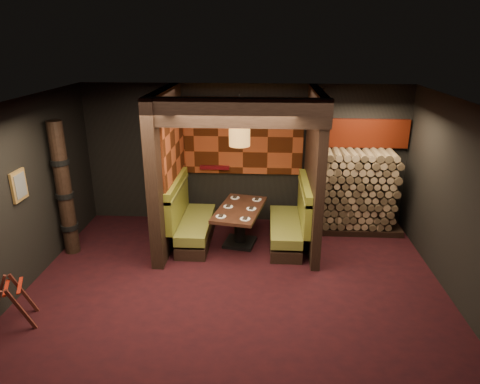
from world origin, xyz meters
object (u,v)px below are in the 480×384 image
object	(u,v)px
totem_column	(64,190)
firewood_stack	(359,192)
booth_bench_left	(190,222)
booth_bench_right	(291,224)
pendant_lamp	(240,133)
luggage_rack	(9,302)
dining_table	(240,220)

from	to	relation	value
totem_column	firewood_stack	bearing A→B (deg)	13.19
booth_bench_left	booth_bench_right	distance (m)	1.89
booth_bench_left	pendant_lamp	bearing A→B (deg)	-7.19
booth_bench_right	luggage_rack	size ratio (longest dim) A/B	2.07
luggage_rack	totem_column	world-z (taller)	totem_column
luggage_rack	totem_column	bearing A→B (deg)	92.19
booth_bench_right	pendant_lamp	bearing A→B (deg)	-172.92
luggage_rack	firewood_stack	world-z (taller)	firewood_stack
pendant_lamp	luggage_rack	world-z (taller)	pendant_lamp
pendant_lamp	firewood_stack	world-z (taller)	pendant_lamp
luggage_rack	totem_column	distance (m)	2.26
totem_column	firewood_stack	xyz separation A→B (m)	(5.33, 1.25, -0.37)
booth_bench_left	booth_bench_right	xyz separation A→B (m)	(1.89, 0.00, 0.00)
pendant_lamp	luggage_rack	bearing A→B (deg)	-139.40
dining_table	firewood_stack	bearing A→B (deg)	18.42
dining_table	luggage_rack	size ratio (longest dim) A/B	1.95
luggage_rack	pendant_lamp	bearing A→B (deg)	40.60
pendant_lamp	booth_bench_right	bearing A→B (deg)	7.08
pendant_lamp	totem_column	world-z (taller)	pendant_lamp
pendant_lamp	luggage_rack	size ratio (longest dim) A/B	1.21
booth_bench_left	luggage_rack	world-z (taller)	booth_bench_left
dining_table	pendant_lamp	bearing A→B (deg)	-90.00
dining_table	booth_bench_right	bearing A→B (deg)	4.11
booth_bench_right	pendant_lamp	size ratio (longest dim) A/B	1.72
booth_bench_right	dining_table	world-z (taller)	booth_bench_right
pendant_lamp	firewood_stack	distance (m)	2.78
luggage_rack	booth_bench_left	bearing A→B (deg)	52.79
firewood_stack	booth_bench_left	bearing A→B (deg)	-167.83
booth_bench_right	pendant_lamp	distance (m)	1.99
dining_table	firewood_stack	distance (m)	2.45
totem_column	luggage_rack	bearing A→B (deg)	-87.81
booth_bench_right	dining_table	xyz separation A→B (m)	(-0.95, -0.07, 0.10)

